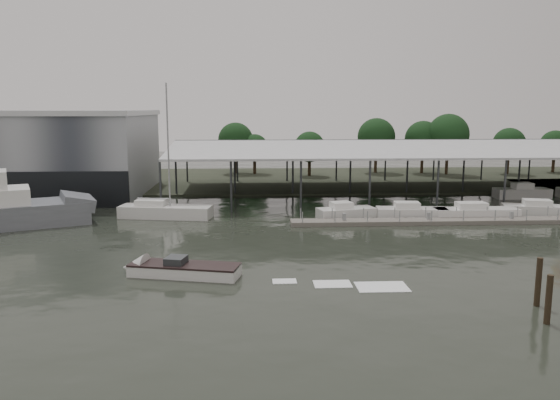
{
  "coord_description": "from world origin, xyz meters",
  "views": [
    {
      "loc": [
        -2.48,
        -39.58,
        10.67
      ],
      "look_at": [
        -0.05,
        9.18,
        2.5
      ],
      "focal_mm": 35.0,
      "sensor_mm": 36.0,
      "label": 1
    }
  ],
  "objects": [
    {
      "name": "ground",
      "position": [
        0.0,
        0.0,
        0.0
      ],
      "size": [
        200.0,
        200.0,
        0.0
      ],
      "primitive_type": "plane",
      "color": "#262B23",
      "rests_on": "ground"
    },
    {
      "name": "land_strip_far",
      "position": [
        0.0,
        42.0,
        0.1
      ],
      "size": [
        140.0,
        30.0,
        0.3
      ],
      "color": "#35392B",
      "rests_on": "ground"
    },
    {
      "name": "storage_warehouse",
      "position": [
        -28.0,
        29.94,
        5.29
      ],
      "size": [
        24.5,
        20.5,
        10.5
      ],
      "color": "#909499",
      "rests_on": "ground"
    },
    {
      "name": "covered_boat_shed",
      "position": [
        17.0,
        28.0,
        6.13
      ],
      "size": [
        58.24,
        24.0,
        6.96
      ],
      "color": "silver",
      "rests_on": "ground"
    },
    {
      "name": "floating_dock",
      "position": [
        15.0,
        10.0,
        0.2
      ],
      "size": [
        28.0,
        2.0,
        1.4
      ],
      "color": "slate",
      "rests_on": "ground"
    },
    {
      "name": "white_sailboat",
      "position": [
        -11.31,
        14.1,
        0.66
      ],
      "size": [
        9.39,
        4.07,
        13.34
      ],
      "rotation": [
        0.0,
        0.0,
        -0.17
      ],
      "color": "silver",
      "rests_on": "ground"
    },
    {
      "name": "speedboat_underway",
      "position": [
        -7.58,
        -5.19,
        0.39
      ],
      "size": [
        18.57,
        6.08,
        2.0
      ],
      "rotation": [
        0.0,
        0.0,
        2.91
      ],
      "color": "silver",
      "rests_on": "ground"
    },
    {
      "name": "moored_cruiser_0",
      "position": [
        6.59,
        12.78,
        0.61
      ],
      "size": [
        6.02,
        3.49,
        1.7
      ],
      "rotation": [
        0.0,
        0.0,
        0.24
      ],
      "color": "silver",
      "rests_on": "ground"
    },
    {
      "name": "moored_cruiser_1",
      "position": [
        13.05,
        12.45,
        0.61
      ],
      "size": [
        6.98,
        2.86,
        1.7
      ],
      "rotation": [
        0.0,
        0.0,
        -0.1
      ],
      "color": "silver",
      "rests_on": "ground"
    },
    {
      "name": "moored_cruiser_2",
      "position": [
        19.3,
        11.94,
        0.61
      ],
      "size": [
        8.16,
        2.25,
        1.7
      ],
      "rotation": [
        0.0,
        0.0,
        0.01
      ],
      "color": "silver",
      "rests_on": "ground"
    },
    {
      "name": "moored_cruiser_3",
      "position": [
        26.56,
        13.21,
        0.61
      ],
      "size": [
        7.75,
        3.97,
        1.7
      ],
      "rotation": [
        0.0,
        0.0,
        -0.25
      ],
      "color": "silver",
      "rests_on": "ground"
    },
    {
      "name": "horizon_tree_line",
      "position": [
        23.34,
        47.88,
        5.62
      ],
      "size": [
        67.36,
        9.35,
        9.93
      ],
      "color": "#2E2114",
      "rests_on": "ground"
    }
  ]
}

